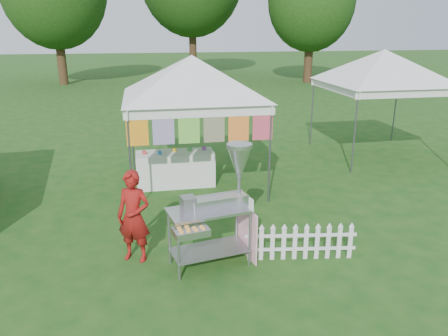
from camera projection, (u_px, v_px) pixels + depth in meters
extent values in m
plane|color=#174A15|center=(221.00, 255.00, 7.19)|extent=(120.00, 120.00, 0.00)
cylinder|color=#59595E|center=(130.00, 162.00, 8.55)|extent=(0.04, 0.04, 2.10)
cylinder|color=#59595E|center=(270.00, 155.00, 9.06)|extent=(0.04, 0.04, 2.10)
cylinder|color=#59595E|center=(132.00, 130.00, 11.21)|extent=(0.04, 0.04, 2.10)
cylinder|color=#59595E|center=(240.00, 126.00, 11.71)|extent=(0.04, 0.04, 2.10)
cube|color=white|center=(201.00, 112.00, 8.51)|extent=(3.00, 0.03, 0.22)
cube|color=white|center=(186.00, 92.00, 11.17)|extent=(3.00, 0.03, 0.22)
pyramid|color=white|center=(192.00, 55.00, 9.53)|extent=(4.24, 4.24, 0.90)
cylinder|color=#59595E|center=(201.00, 108.00, 8.49)|extent=(3.00, 0.03, 0.03)
cube|color=red|center=(137.00, 128.00, 8.37)|extent=(0.42, 0.01, 0.70)
cube|color=#36BCCC|center=(163.00, 127.00, 8.46)|extent=(0.42, 0.01, 0.70)
cube|color=green|center=(189.00, 126.00, 8.55)|extent=(0.42, 0.01, 0.70)
cube|color=orange|center=(214.00, 125.00, 8.64)|extent=(0.42, 0.01, 0.70)
cube|color=red|center=(239.00, 124.00, 8.73)|extent=(0.42, 0.01, 0.70)
cube|color=#BE1782|center=(263.00, 123.00, 8.82)|extent=(0.42, 0.01, 0.70)
cylinder|color=#59595E|center=(355.00, 133.00, 10.94)|extent=(0.04, 0.04, 2.10)
cylinder|color=#59595E|center=(312.00, 112.00, 13.59)|extent=(0.04, 0.04, 2.10)
cylinder|color=#59595E|center=(395.00, 109.00, 14.10)|extent=(0.04, 0.04, 2.10)
cube|color=white|center=(411.00, 93.00, 10.90)|extent=(3.00, 0.03, 0.22)
cube|color=white|center=(357.00, 80.00, 13.55)|extent=(3.00, 0.03, 0.22)
pyramid|color=white|center=(385.00, 49.00, 11.92)|extent=(4.24, 4.24, 0.90)
cylinder|color=#59595E|center=(411.00, 90.00, 10.88)|extent=(3.00, 0.03, 0.03)
cylinder|color=#341C13|center=(61.00, 53.00, 27.93)|extent=(0.56, 0.56, 3.96)
cylinder|color=#341C13|center=(193.00, 43.00, 33.14)|extent=(0.56, 0.56, 4.84)
cylinder|color=#341C13|center=(309.00, 56.00, 28.99)|extent=(0.56, 0.56, 3.52)
ellipsoid|color=#265417|center=(312.00, 0.00, 27.93)|extent=(5.60, 5.60, 6.44)
cylinder|color=gray|center=(179.00, 252.00, 6.33)|extent=(0.05, 0.05, 0.93)
cylinder|color=gray|center=(250.00, 239.00, 6.74)|extent=(0.05, 0.05, 0.93)
cylinder|color=gray|center=(169.00, 237.00, 6.79)|extent=(0.05, 0.05, 0.93)
cylinder|color=gray|center=(236.00, 225.00, 7.19)|extent=(0.05, 0.05, 0.93)
cube|color=gray|center=(209.00, 250.00, 6.83)|extent=(1.27, 0.80, 0.02)
cube|color=#B7B7BC|center=(209.00, 210.00, 6.62)|extent=(1.33, 0.84, 0.04)
cube|color=#B7B7BC|center=(219.00, 201.00, 6.70)|extent=(0.91, 0.42, 0.15)
cube|color=gray|center=(188.00, 204.00, 6.52)|extent=(0.25, 0.26, 0.23)
cylinder|color=gray|center=(239.00, 176.00, 6.71)|extent=(0.06, 0.06, 0.93)
cone|color=#B7B7BC|center=(239.00, 160.00, 6.63)|extent=(0.44, 0.44, 0.41)
cylinder|color=#B7B7BC|center=(239.00, 146.00, 6.56)|extent=(0.46, 0.46, 0.06)
cube|color=#B7B7BC|center=(191.00, 232.00, 6.16)|extent=(0.55, 0.40, 0.10)
cube|color=#FFABC1|center=(246.00, 231.00, 6.99)|extent=(0.17, 0.76, 0.84)
cube|color=white|center=(251.00, 204.00, 6.53)|extent=(0.04, 0.14, 0.19)
imported|color=maroon|center=(134.00, 216.00, 6.84)|extent=(0.64, 0.55, 1.50)
cube|color=white|center=(250.00, 244.00, 6.95)|extent=(0.07, 0.03, 0.56)
cube|color=white|center=(261.00, 244.00, 6.96)|extent=(0.07, 0.03, 0.56)
cube|color=white|center=(272.00, 244.00, 6.97)|extent=(0.07, 0.03, 0.56)
cube|color=white|center=(284.00, 244.00, 6.98)|extent=(0.07, 0.03, 0.56)
cube|color=white|center=(295.00, 243.00, 6.98)|extent=(0.07, 0.03, 0.56)
cube|color=white|center=(306.00, 243.00, 6.99)|extent=(0.07, 0.03, 0.56)
cube|color=white|center=(317.00, 243.00, 7.00)|extent=(0.07, 0.03, 0.56)
cube|color=white|center=(328.00, 243.00, 7.01)|extent=(0.07, 0.03, 0.56)
cube|color=white|center=(339.00, 242.00, 7.01)|extent=(0.07, 0.03, 0.56)
cube|color=white|center=(350.00, 242.00, 7.02)|extent=(0.07, 0.03, 0.56)
cube|color=white|center=(300.00, 249.00, 7.02)|extent=(1.78, 0.29, 0.05)
cube|color=white|center=(301.00, 235.00, 6.94)|extent=(1.78, 0.29, 0.05)
cube|color=white|center=(175.00, 169.00, 10.27)|extent=(1.80, 0.70, 0.80)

